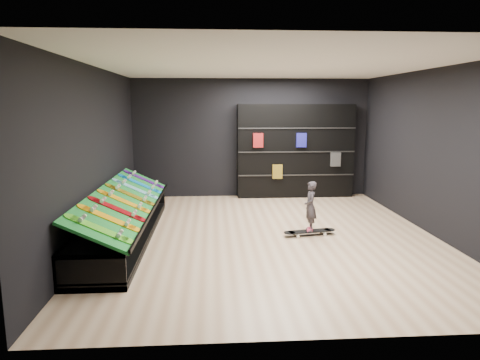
{
  "coord_description": "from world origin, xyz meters",
  "views": [
    {
      "loc": [
        -1.0,
        -7.42,
        2.35
      ],
      "look_at": [
        -0.5,
        0.2,
        1.0
      ],
      "focal_mm": 32.0,
      "sensor_mm": 36.0,
      "label": 1
    }
  ],
  "objects": [
    {
      "name": "display_board_0",
      "position": [
        -2.49,
        -1.9,
        0.74
      ],
      "size": [
        0.93,
        0.22,
        0.5
      ],
      "primitive_type": null,
      "rotation": [
        0.0,
        0.44,
        0.0
      ],
      "color": "green",
      "rests_on": "turf_ramp"
    },
    {
      "name": "back_shelving",
      "position": [
        1.12,
        3.32,
        1.18
      ],
      "size": [
        2.95,
        0.34,
        2.36
      ],
      "primitive_type": "cube",
      "color": "black",
      "rests_on": "ground"
    },
    {
      "name": "wall_front",
      "position": [
        0.0,
        -3.5,
        1.5
      ],
      "size": [
        6.0,
        0.02,
        3.0
      ],
      "primitive_type": "cube",
      "color": "black",
      "rests_on": "ground"
    },
    {
      "name": "floor",
      "position": [
        0.0,
        0.0,
        0.0
      ],
      "size": [
        6.0,
        7.0,
        0.01
      ],
      "primitive_type": "cube",
      "color": "tan",
      "rests_on": "ground"
    },
    {
      "name": "wall_left",
      "position": [
        -3.0,
        0.0,
        1.5
      ],
      "size": [
        0.02,
        7.0,
        3.0
      ],
      "primitive_type": "cube",
      "color": "black",
      "rests_on": "ground"
    },
    {
      "name": "child",
      "position": [
        0.76,
        -0.03,
        0.36
      ],
      "size": [
        0.16,
        0.21,
        0.55
      ],
      "primitive_type": "imported",
      "rotation": [
        0.0,
        0.0,
        -1.62
      ],
      "color": "black",
      "rests_on": "floor_skateboard"
    },
    {
      "name": "display_board_7",
      "position": [
        -2.49,
        1.9,
        0.74
      ],
      "size": [
        0.93,
        0.22,
        0.5
      ],
      "primitive_type": null,
      "rotation": [
        0.0,
        0.44,
        0.0
      ],
      "color": "purple",
      "rests_on": "turf_ramp"
    },
    {
      "name": "ceiling",
      "position": [
        0.0,
        0.0,
        3.0
      ],
      "size": [
        6.0,
        7.0,
        0.01
      ],
      "primitive_type": "cube",
      "color": "white",
      "rests_on": "ground"
    },
    {
      "name": "display_board_3",
      "position": [
        -2.49,
        -0.27,
        0.74
      ],
      "size": [
        0.93,
        0.22,
        0.5
      ],
      "primitive_type": null,
      "rotation": [
        0.0,
        0.44,
        0.0
      ],
      "color": "orange",
      "rests_on": "turf_ramp"
    },
    {
      "name": "display_board_1",
      "position": [
        -2.49,
        -1.36,
        0.74
      ],
      "size": [
        0.93,
        0.22,
        0.5
      ],
      "primitive_type": null,
      "rotation": [
        0.0,
        0.44,
        0.0
      ],
      "color": "yellow",
      "rests_on": "turf_ramp"
    },
    {
      "name": "display_rack",
      "position": [
        -2.55,
        0.0,
        0.25
      ],
      "size": [
        0.9,
        4.5,
        0.5
      ],
      "primitive_type": null,
      "color": "black",
      "rests_on": "ground"
    },
    {
      "name": "turf_ramp",
      "position": [
        -2.5,
        0.0,
        0.71
      ],
      "size": [
        0.92,
        4.5,
        0.46
      ],
      "primitive_type": "cube",
      "rotation": [
        0.0,
        0.44,
        0.0
      ],
      "color": "#0F6421",
      "rests_on": "display_rack"
    },
    {
      "name": "display_board_6",
      "position": [
        -2.49,
        1.36,
        0.74
      ],
      "size": [
        0.93,
        0.22,
        0.5
      ],
      "primitive_type": null,
      "rotation": [
        0.0,
        0.44,
        0.0
      ],
      "color": "blue",
      "rests_on": "turf_ramp"
    },
    {
      "name": "wall_back",
      "position": [
        0.0,
        3.5,
        1.5
      ],
      "size": [
        6.0,
        0.02,
        3.0
      ],
      "primitive_type": "cube",
      "color": "black",
      "rests_on": "ground"
    },
    {
      "name": "display_board_2",
      "position": [
        -2.49,
        -0.81,
        0.74
      ],
      "size": [
        0.93,
        0.22,
        0.5
      ],
      "primitive_type": null,
      "rotation": [
        0.0,
        0.44,
        0.0
      ],
      "color": "red",
      "rests_on": "turf_ramp"
    },
    {
      "name": "floor_skateboard",
      "position": [
        0.76,
        -0.03,
        0.04
      ],
      "size": [
        1.0,
        0.39,
        0.09
      ],
      "primitive_type": null,
      "rotation": [
        0.0,
        0.0,
        0.17
      ],
      "color": "black",
      "rests_on": "ground"
    },
    {
      "name": "wall_right",
      "position": [
        3.0,
        0.0,
        1.5
      ],
      "size": [
        0.02,
        7.0,
        3.0
      ],
      "primitive_type": "cube",
      "color": "black",
      "rests_on": "ground"
    },
    {
      "name": "display_board_5",
      "position": [
        -2.49,
        0.81,
        0.74
      ],
      "size": [
        0.93,
        0.22,
        0.5
      ],
      "primitive_type": null,
      "rotation": [
        0.0,
        0.44,
        0.0
      ],
      "color": "#0CB2E5",
      "rests_on": "turf_ramp"
    },
    {
      "name": "display_board_4",
      "position": [
        -2.49,
        0.27,
        0.74
      ],
      "size": [
        0.93,
        0.22,
        0.5
      ],
      "primitive_type": null,
      "rotation": [
        0.0,
        0.44,
        0.0
      ],
      "color": "yellow",
      "rests_on": "turf_ramp"
    }
  ]
}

